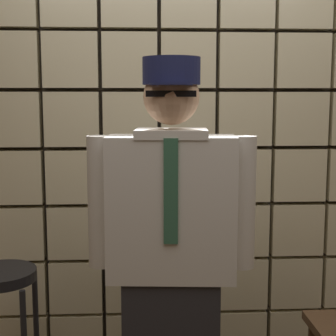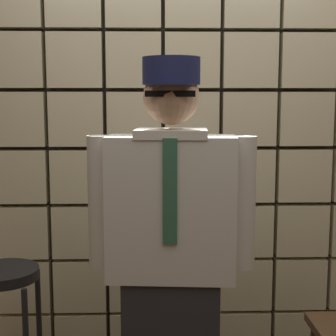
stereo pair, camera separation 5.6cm
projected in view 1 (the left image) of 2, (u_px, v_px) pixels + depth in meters
glass_block_wall at (187, 175)px, 2.99m from camera, size 2.31×0.10×2.31m
standing_person at (171, 260)px, 2.15m from camera, size 0.70×0.31×1.74m
bar_stool at (1, 310)px, 2.45m from camera, size 0.34×0.34×0.78m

